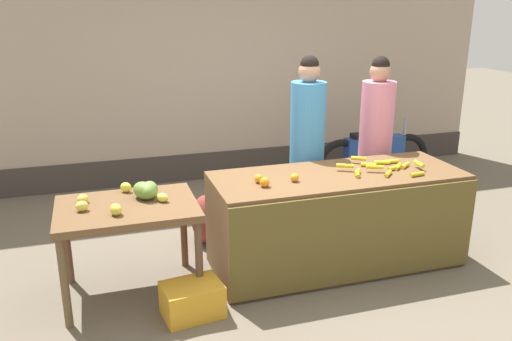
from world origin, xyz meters
TOP-DOWN VIEW (x-y plane):
  - ground_plane at (0.00, 0.00)m, footprint 24.00×24.00m
  - market_wall_back at (0.00, 2.83)m, footprint 7.64×0.23m
  - fruit_stall_counter at (0.40, -0.01)m, footprint 2.22×0.86m
  - side_table_wooden at (-1.41, 0.00)m, footprint 1.09×0.79m
  - banana_bunch_pile at (0.83, -0.02)m, footprint 0.76×0.57m
  - orange_pile at (-0.25, -0.09)m, footprint 0.37×0.19m
  - mango_papaya_pile at (-1.31, 0.08)m, footprint 0.72×0.61m
  - vendor_woman_blue_shirt at (0.38, 0.66)m, footprint 0.34×0.34m
  - vendor_woman_pink_shirt at (1.17, 0.71)m, footprint 0.34×0.34m
  - parked_motorcycle at (1.81, 1.82)m, footprint 1.60×0.18m
  - produce_crate at (-1.00, -0.46)m, footprint 0.48×0.38m
  - produce_sack at (-0.62, 0.75)m, footprint 0.40×0.44m

SIDE VIEW (x-z plane):
  - ground_plane at x=0.00m, z-range 0.00..0.00m
  - produce_crate at x=-1.00m, z-range 0.00..0.26m
  - produce_sack at x=-0.62m, z-range 0.00..0.50m
  - parked_motorcycle at x=1.81m, z-range -0.04..0.84m
  - fruit_stall_counter at x=0.40m, z-range 0.00..0.86m
  - side_table_wooden at x=-1.41m, z-range 0.29..1.07m
  - mango_papaya_pile at x=-1.31m, z-range 0.77..0.91m
  - banana_bunch_pile at x=0.83m, z-range 0.85..0.92m
  - orange_pile at x=-0.25m, z-range 0.86..0.94m
  - vendor_woman_pink_shirt at x=1.17m, z-range 0.01..1.79m
  - vendor_woman_blue_shirt at x=0.38m, z-range 0.01..1.83m
  - market_wall_back at x=0.00m, z-range -0.03..3.34m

